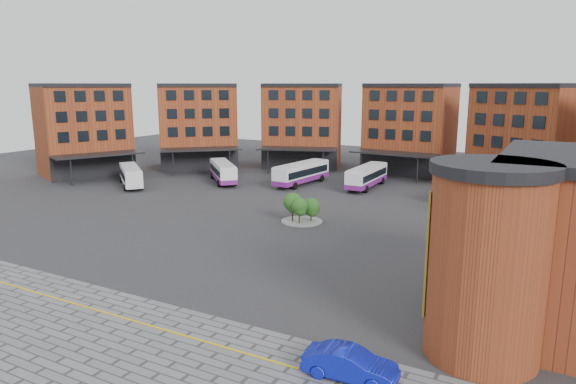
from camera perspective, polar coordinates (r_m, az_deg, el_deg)
The scene contains 11 objects.
ground at distance 46.24m, azimuth -7.49°, elevation -6.43°, with size 160.00×160.00×0.00m, color #28282B.
yellow_line at distance 35.24m, azimuth -18.49°, elevation -12.92°, with size 26.00×0.15×0.02m, color gold.
main_building at distance 80.16m, azimuth 5.78°, elevation 6.65°, with size 94.14×42.48×14.60m.
tree_island at distance 54.35m, azimuth 1.49°, elevation -1.69°, with size 4.40×4.40×3.20m.
bus_a at distance 77.34m, azimuth -17.08°, elevation 1.87°, with size 9.32×8.24×2.87m.
bus_b at distance 77.63m, azimuth -7.24°, elevation 2.28°, with size 9.25×9.28×3.00m.
bus_c at distance 75.17m, azimuth 1.51°, elevation 2.14°, with size 3.87×11.54×3.19m.
bus_d at distance 73.76m, azimuth 8.75°, elevation 1.76°, with size 2.78×10.89×3.07m.
bus_e at distance 68.34m, azimuth 20.13°, elevation 0.38°, with size 6.09×11.24×3.11m.
bus_f at distance 60.21m, azimuth 26.20°, elevation -1.44°, with size 12.23×7.23×3.41m.
blue_car at distance 27.12m, azimuth 6.92°, elevation -18.45°, with size 1.67×4.78×1.57m, color #0D19B1.
Camera 1 is at (25.98, -35.42, 14.45)m, focal length 32.00 mm.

